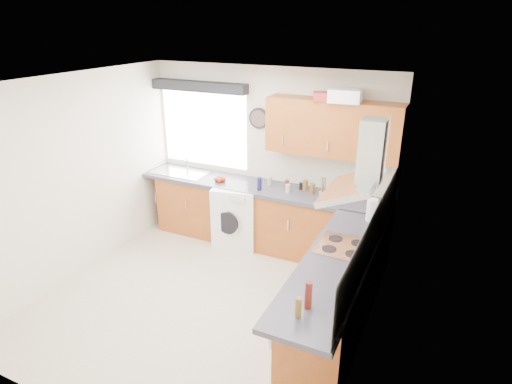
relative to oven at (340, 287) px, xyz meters
The scene contains 35 objects.
ground_plane 1.59m from the oven, 168.69° to the right, with size 3.60×3.60×0.00m, color beige.
ceiling 2.58m from the oven, 168.69° to the right, with size 3.60×3.60×0.02m, color white.
wall_back 2.28m from the oven, 135.00° to the left, with size 3.60×0.02×2.50m, color silver.
wall_front 2.71m from the oven, 125.54° to the right, with size 3.60×0.02×2.50m, color silver.
wall_left 3.41m from the oven, behind, with size 0.02×3.60×2.50m, color silver.
wall_right 0.93m from the oven, 45.00° to the right, with size 0.02×3.60×2.50m, color silver.
window 3.16m from the oven, 149.70° to the left, with size 1.40×0.02×1.10m, color white.
window_blind 3.40m from the oven, 151.23° to the left, with size 1.50×0.18×0.14m, color black.
splashback 0.81m from the oven, ahead, with size 0.01×3.00×0.54m, color white.
base_cab_back 2.01m from the oven, 142.90° to the left, with size 3.00×0.58×0.86m, color brown.
base_cab_corner 1.20m from the oven, 90.00° to the left, with size 0.60×0.60×0.86m, color brown.
base_cab_right 0.15m from the oven, 86.19° to the right, with size 0.58×2.10×0.86m, color brown.
worktop_back 1.98m from the oven, 141.34° to the left, with size 3.60×0.62×0.05m, color #33313C.
worktop_right 0.55m from the oven, 90.00° to the right, with size 0.62×2.42×0.05m, color #33313C.
sink 3.12m from the oven, 157.02° to the left, with size 0.84×0.46×0.10m, color silver, non-canonical shape.
oven is the anchor object (origin of this frame).
hob_plate 0.49m from the oven, 90.00° to the left, with size 0.52×0.52×0.01m, color silver.
extractor_hood 1.35m from the oven, ahead, with size 0.52×0.78×0.66m, color silver, non-canonical shape.
upper_cabinets 1.99m from the oven, 112.54° to the left, with size 1.70×0.35×0.70m, color brown.
washing_machine 2.11m from the oven, 148.61° to the left, with size 0.61×0.59×0.90m, color white.
wall_clock 2.59m from the oven, 138.42° to the left, with size 0.29×0.29×0.04m, color black.
casserole 2.21m from the oven, 108.30° to the left, with size 0.37×0.27×0.15m, color white.
storage_box 2.26m from the oven, 119.16° to the left, with size 0.22×0.18×0.10m, color #A62E26.
utensil_pot 1.31m from the oven, 117.51° to the left, with size 0.09×0.09×0.13m, color gray.
kitchen_roll 0.98m from the oven, 80.91° to the left, with size 0.12×0.12×0.26m, color white.
tomato_cluster 2.42m from the oven, 151.78° to the left, with size 0.15×0.15×0.07m, color #A42009, non-canonical shape.
jar_0 1.69m from the oven, 123.41° to the left, with size 0.07×0.07×0.13m, color brown.
jar_1 1.64m from the oven, 132.89° to the left, with size 0.06×0.06×0.12m, color #B9AD9E.
jar_2 1.71m from the oven, 125.49° to the left, with size 0.05×0.05×0.10m, color black.
jar_3 1.98m from the oven, 136.92° to the left, with size 0.07×0.07×0.12m, color #A2978A.
jar_4 1.55m from the oven, 121.02° to the left, with size 0.07×0.07×0.14m, color brown.
jar_5 1.80m from the oven, 131.25° to the left, with size 0.06×0.06×0.12m, color maroon.
jar_6 1.88m from the oven, 143.66° to the left, with size 0.06×0.06×0.18m, color #1B164D.
bottle_0 1.36m from the oven, 92.26° to the right, with size 0.05×0.05×0.17m, color brown.
bottle_1 1.25m from the oven, 90.78° to the right, with size 0.06×0.06×0.24m, color #5B1913.
Camera 1 is at (2.32, -3.54, 3.07)m, focal length 30.00 mm.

